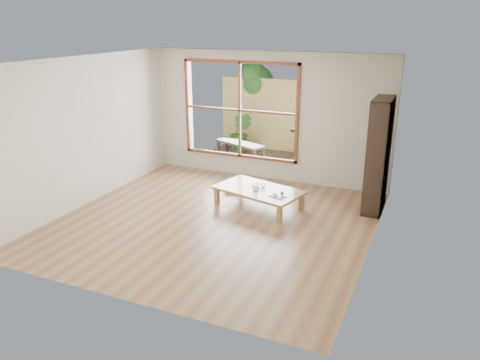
% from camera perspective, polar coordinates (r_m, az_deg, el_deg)
% --- Properties ---
extents(ground, '(5.00, 5.00, 0.00)m').
position_cam_1_polar(ground, '(7.81, -3.03, -5.03)').
color(ground, '#9A7A4D').
rests_on(ground, ground).
extents(low_table, '(1.68, 1.21, 0.33)m').
position_cam_1_polar(low_table, '(8.30, 2.30, -1.33)').
color(low_table, tan).
rests_on(low_table, ground).
extents(floor_cushion, '(0.76, 0.76, 0.09)m').
position_cam_1_polar(floor_cushion, '(9.26, 0.08, -0.77)').
color(floor_cushion, beige).
rests_on(floor_cushion, ground).
extents(bookshelf, '(0.31, 0.88, 1.96)m').
position_cam_1_polar(bookshelf, '(8.32, 16.51, 2.90)').
color(bookshelf, '#2F241A').
rests_on(bookshelf, ground).
extents(glass_tall, '(0.07, 0.07, 0.13)m').
position_cam_1_polar(glass_tall, '(8.16, 1.91, -0.93)').
color(glass_tall, silver).
rests_on(glass_tall, low_table).
extents(glass_mid, '(0.06, 0.06, 0.09)m').
position_cam_1_polar(glass_mid, '(8.33, 2.83, -0.64)').
color(glass_mid, silver).
rests_on(glass_mid, low_table).
extents(glass_short, '(0.07, 0.07, 0.09)m').
position_cam_1_polar(glass_short, '(8.36, 2.17, -0.58)').
color(glass_short, silver).
rests_on(glass_short, low_table).
extents(glass_small, '(0.07, 0.07, 0.08)m').
position_cam_1_polar(glass_small, '(8.32, 1.74, -0.68)').
color(glass_small, silver).
rests_on(glass_small, low_table).
extents(food_tray, '(0.30, 0.25, 0.08)m').
position_cam_1_polar(food_tray, '(7.96, 4.72, -1.85)').
color(food_tray, white).
rests_on(food_tray, low_table).
extents(deck, '(2.80, 2.00, 0.05)m').
position_cam_1_polar(deck, '(11.10, 2.35, 2.37)').
color(deck, '#3B332B').
rests_on(deck, ground).
extents(garden_bench, '(1.33, 0.81, 0.41)m').
position_cam_1_polar(garden_bench, '(11.04, -0.01, 4.30)').
color(garden_bench, '#2F241A').
rests_on(garden_bench, deck).
extents(bamboo_fence, '(2.80, 0.06, 1.80)m').
position_cam_1_polar(bamboo_fence, '(11.79, 4.19, 7.85)').
color(bamboo_fence, tan).
rests_on(bamboo_fence, ground).
extents(shrub_right, '(0.91, 0.84, 0.87)m').
position_cam_1_polar(shrub_right, '(11.22, 8.19, 4.82)').
color(shrub_right, '#2D6324').
rests_on(shrub_right, deck).
extents(shrub_left, '(0.55, 0.45, 1.00)m').
position_cam_1_polar(shrub_left, '(11.63, 0.11, 5.85)').
color(shrub_left, '#2D6324').
rests_on(shrub_left, deck).
extents(garden_tree, '(1.04, 0.85, 2.22)m').
position_cam_1_polar(garden_tree, '(12.19, 1.69, 11.71)').
color(garden_tree, '#4C3D2D').
rests_on(garden_tree, ground).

